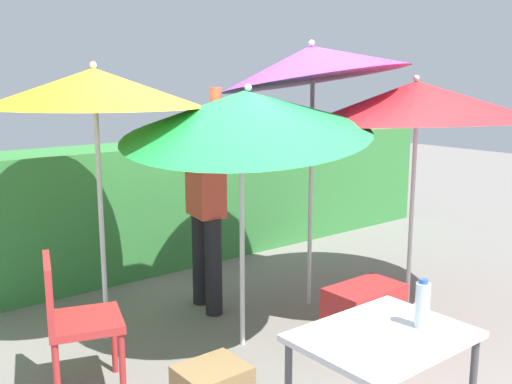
{
  "coord_description": "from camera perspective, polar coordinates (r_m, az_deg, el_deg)",
  "views": [
    {
      "loc": [
        -2.74,
        -3.12,
        1.96
      ],
      "look_at": [
        0.0,
        0.3,
        1.1
      ],
      "focal_mm": 41.29,
      "sensor_mm": 36.0,
      "label": 1
    }
  ],
  "objects": [
    {
      "name": "umbrella_orange",
      "position": [
        4.09,
        -1.09,
        7.65
      ],
      "size": [
        1.81,
        1.78,
        2.06
      ],
      "color": "silver",
      "rests_on": "ground_plane"
    },
    {
      "name": "hedge_row",
      "position": [
        6.15,
        -11.3,
        -1.49
      ],
      "size": [
        8.0,
        0.7,
        1.29
      ],
      "primitive_type": "cube",
      "color": "#38843D",
      "rests_on": "ground_plane"
    },
    {
      "name": "ground_plane",
      "position": [
        4.59,
        2.42,
        -14.19
      ],
      "size": [
        24.0,
        24.0,
        0.0
      ],
      "primitive_type": "plane",
      "color": "gray"
    },
    {
      "name": "umbrella_rainbow",
      "position": [
        4.9,
        5.46,
        12.31
      ],
      "size": [
        1.59,
        1.58,
        2.37
      ],
      "color": "silver",
      "rests_on": "ground_plane"
    },
    {
      "name": "umbrella_navy",
      "position": [
        4.34,
        -15.39,
        9.69
      ],
      "size": [
        1.54,
        1.54,
        2.06
      ],
      "color": "silver",
      "rests_on": "ground_plane"
    },
    {
      "name": "umbrella_yellow",
      "position": [
        5.0,
        15.27,
        8.36
      ],
      "size": [
        2.0,
        2.01,
        2.01
      ],
      "color": "silver",
      "rests_on": "ground_plane"
    },
    {
      "name": "person_vendor",
      "position": [
        4.91,
        -4.88,
        -0.98
      ],
      "size": [
        0.28,
        0.56,
        1.88
      ],
      "color": "black",
      "rests_on": "ground_plane"
    },
    {
      "name": "folding_table",
      "position": [
        2.92,
        12.18,
        -14.98
      ],
      "size": [
        0.8,
        0.6,
        0.78
      ],
      "color": "#4C4C51",
      "rests_on": "ground_plane"
    },
    {
      "name": "bottle_water",
      "position": [
        2.94,
        15.82,
        -10.46
      ],
      "size": [
        0.07,
        0.07,
        0.24
      ],
      "color": "silver",
      "rests_on": "folding_table"
    },
    {
      "name": "cooler_box",
      "position": [
        4.46,
        10.42,
        -11.81
      ],
      "size": [
        0.57,
        0.34,
        0.47
      ],
      "primitive_type": "cube",
      "color": "red",
      "rests_on": "ground_plane"
    },
    {
      "name": "chair_plastic",
      "position": [
        3.86,
        -17.33,
        -11.45
      ],
      "size": [
        0.55,
        0.55,
        0.89
      ],
      "color": "#B72D2D",
      "rests_on": "ground_plane"
    }
  ]
}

